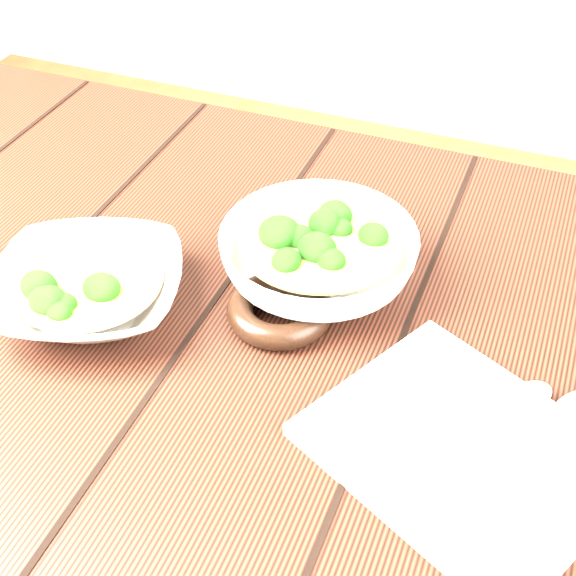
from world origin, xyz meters
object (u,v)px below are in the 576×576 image
(table, at_px, (233,388))
(soup_bowl_back, at_px, (318,257))
(trivet, at_px, (280,309))
(napkin, at_px, (463,450))
(soup_bowl_front, at_px, (89,288))

(table, relative_size, soup_bowl_back, 4.40)
(soup_bowl_back, relative_size, trivet, 2.48)
(soup_bowl_back, distance_m, napkin, 0.26)
(soup_bowl_back, xyz_separation_m, napkin, (0.20, -0.17, -0.03))
(soup_bowl_front, height_order, napkin, soup_bowl_front)
(trivet, bearing_deg, soup_bowl_front, -164.09)
(soup_bowl_front, bearing_deg, napkin, -6.91)
(trivet, height_order, napkin, trivet)
(table, relative_size, soup_bowl_front, 4.79)
(soup_bowl_back, height_order, trivet, soup_bowl_back)
(soup_bowl_front, xyz_separation_m, soup_bowl_back, (0.21, 0.12, 0.01))
(soup_bowl_front, bearing_deg, table, 18.68)
(trivet, bearing_deg, napkin, -25.98)
(table, bearing_deg, napkin, -19.49)
(trivet, distance_m, napkin, 0.24)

